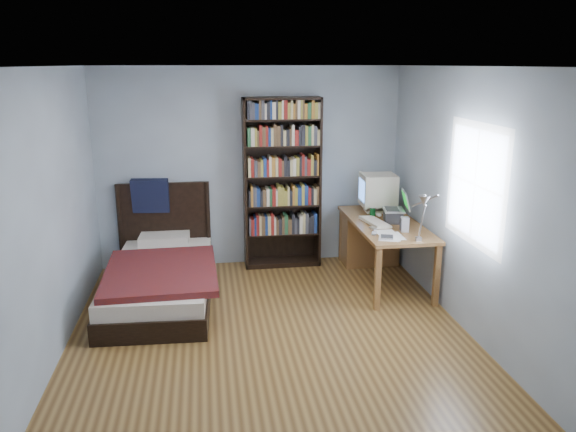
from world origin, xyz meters
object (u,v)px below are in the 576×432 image
object	(u,v)px
desk	(373,236)
desk_lamp	(424,205)
laptop	(395,213)
bookshelf	(282,183)
bed	(161,274)
soda_can	(373,213)
speaker	(405,224)
crt_monitor	(377,190)
keyboard	(375,222)

from	to	relation	value
desk	desk_lamp	bearing A→B (deg)	-89.98
laptop	bookshelf	size ratio (longest dim) A/B	0.17
laptop	bed	bearing A→B (deg)	-178.59
desk	bed	bearing A→B (deg)	-168.33
desk_lamp	soda_can	distance (m)	1.39
speaker	soda_can	bearing A→B (deg)	113.14
speaker	soda_can	world-z (taller)	speaker
desk_lamp	bed	size ratio (longest dim) A/B	0.27
bed	laptop	bearing A→B (deg)	1.41
speaker	bookshelf	size ratio (longest dim) A/B	0.08
crt_monitor	laptop	bearing A→B (deg)	-82.19
desk_lamp	keyboard	world-z (taller)	desk_lamp
laptop	bed	world-z (taller)	bed
desk	laptop	world-z (taller)	laptop
laptop	speaker	world-z (taller)	laptop
keyboard	speaker	world-z (taller)	speaker
desk_lamp	soda_can	size ratio (longest dim) A/B	4.97
crt_monitor	soda_can	world-z (taller)	crt_monitor
laptop	speaker	distance (m)	0.40
keyboard	speaker	distance (m)	0.43
desk	bed	xyz separation A→B (m)	(-2.60, -0.54, -0.17)
keyboard	soda_can	xyz separation A→B (m)	(0.05, 0.27, 0.04)
speaker	keyboard	bearing A→B (deg)	129.82
desk	desk_lamp	world-z (taller)	desk_lamp
desk	laptop	size ratio (longest dim) A/B	4.49
desk_lamp	soda_can	world-z (taller)	desk_lamp
laptop	crt_monitor	bearing A→B (deg)	97.81
speaker	bookshelf	world-z (taller)	bookshelf
desk_lamp	bed	world-z (taller)	desk_lamp
laptop	desk_lamp	xyz separation A→B (m)	(-0.10, -1.09, 0.37)
desk	bed	size ratio (longest dim) A/B	0.76
desk_lamp	bookshelf	distance (m)	2.15
speaker	desk	bearing A→B (deg)	103.08
laptop	speaker	size ratio (longest dim) A/B	2.26
keyboard	bed	bearing A→B (deg)	170.73
crt_monitor	bookshelf	size ratio (longest dim) A/B	0.23
speaker	bed	distance (m)	2.76
bed	desk	bearing A→B (deg)	11.67
desk_lamp	bookshelf	size ratio (longest dim) A/B	0.28
desk_lamp	desk	bearing A→B (deg)	90.02
desk_lamp	keyboard	size ratio (longest dim) A/B	1.23
crt_monitor	soda_can	xyz separation A→B (m)	(-0.13, -0.26, -0.21)
desk_lamp	bookshelf	bearing A→B (deg)	121.48
laptop	keyboard	distance (m)	0.27
laptop	bed	size ratio (longest dim) A/B	0.17
desk	speaker	world-z (taller)	speaker
desk	keyboard	xyz separation A→B (m)	(-0.14, -0.51, 0.33)
crt_monitor	desk_lamp	distance (m)	1.59
desk	speaker	xyz separation A→B (m)	(0.08, -0.86, 0.39)
keyboard	crt_monitor	bearing A→B (deg)	61.10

